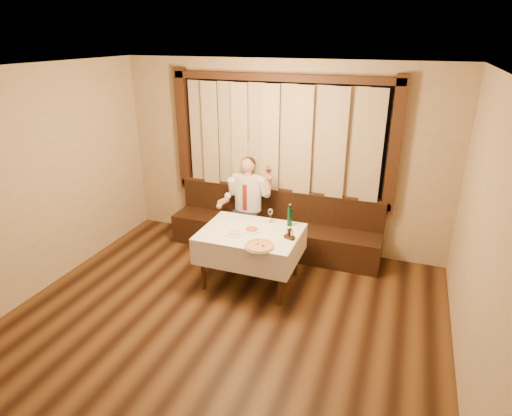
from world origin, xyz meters
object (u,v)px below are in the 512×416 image
(dining_table, at_px, (251,238))
(green_bottle, at_px, (290,216))
(banquette, at_px, (274,230))
(cruet_caddy, at_px, (290,235))
(pizza, at_px, (260,246))
(pasta_cream, at_px, (235,232))
(pasta_red, at_px, (252,228))
(seated_man, at_px, (247,198))

(dining_table, distance_m, green_bottle, 0.59)
(banquette, distance_m, cruet_caddy, 1.29)
(pizza, relative_size, green_bottle, 1.20)
(pizza, bearing_deg, pasta_cream, 151.24)
(pasta_cream, bearing_deg, cruet_caddy, 9.11)
(pasta_red, height_order, seated_man, seated_man)
(pasta_cream, bearing_deg, dining_table, 44.22)
(cruet_caddy, bearing_deg, seated_man, 157.12)
(green_bottle, relative_size, cruet_caddy, 2.10)
(pasta_red, bearing_deg, banquette, 90.50)
(dining_table, bearing_deg, cruet_caddy, -4.56)
(pasta_cream, xyz_separation_m, seated_man, (-0.26, 1.09, 0.04))
(dining_table, xyz_separation_m, green_bottle, (0.42, 0.34, 0.23))
(pasta_red, relative_size, pasta_cream, 1.05)
(pizza, bearing_deg, dining_table, 124.20)
(pizza, height_order, pasta_cream, pasta_cream)
(dining_table, bearing_deg, pizza, -55.80)
(seated_man, bearing_deg, banquette, 12.08)
(dining_table, xyz_separation_m, pasta_red, (0.01, 0.02, 0.14))
(banquette, xyz_separation_m, green_bottle, (0.42, -0.69, 0.58))
(pasta_red, distance_m, seated_man, 1.01)
(cruet_caddy, xyz_separation_m, seated_man, (-0.95, 0.98, 0.02))
(pasta_red, bearing_deg, cruet_caddy, -7.16)
(banquette, relative_size, pasta_cream, 13.19)
(banquette, bearing_deg, pizza, -79.57)
(pizza, distance_m, pasta_red, 0.47)
(pasta_cream, relative_size, cruet_caddy, 1.68)
(dining_table, distance_m, seated_man, 1.04)
(pizza, height_order, seated_man, seated_man)
(dining_table, height_order, pizza, pizza)
(dining_table, bearing_deg, pasta_red, 69.47)
(pasta_red, bearing_deg, seated_man, 115.17)
(pizza, relative_size, cruet_caddy, 2.53)
(banquette, distance_m, green_bottle, 0.99)
(cruet_caddy, relative_size, seated_man, 0.10)
(banquette, relative_size, dining_table, 2.52)
(seated_man, bearing_deg, pasta_cream, -76.40)
(pasta_cream, xyz_separation_m, cruet_caddy, (0.69, 0.11, 0.02))
(pasta_red, bearing_deg, pasta_cream, -133.27)
(dining_table, xyz_separation_m, seated_man, (-0.42, 0.93, 0.18))
(cruet_caddy, bearing_deg, dining_table, -161.65)
(banquette, xyz_separation_m, pasta_cream, (-0.16, -1.18, 0.48))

